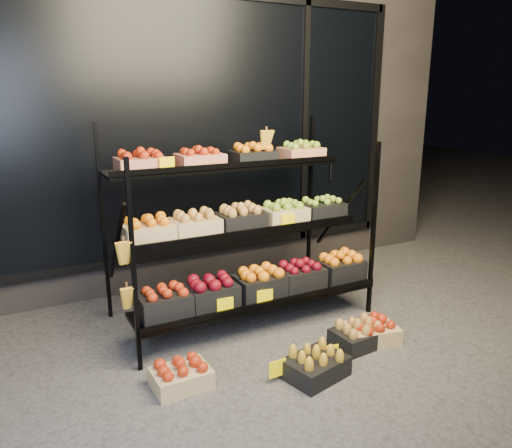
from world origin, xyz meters
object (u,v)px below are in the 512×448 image
display_rack (243,230)px  floor_crate_midleft (316,364)px  floor_crate_left (181,375)px  floor_crate_midright (371,331)px

display_rack → floor_crate_midleft: display_rack is taller
floor_crate_midleft → display_rack: bearing=77.9°
floor_crate_midleft → floor_crate_left: bearing=146.8°
floor_crate_left → floor_crate_midright: floor_crate_midright is taller
display_rack → floor_crate_left: 1.32m
display_rack → floor_crate_midright: (0.68, -0.86, -0.69)m
display_rack → floor_crate_left: (-0.84, -0.75, -0.70)m
display_rack → floor_crate_midright: size_ratio=4.97×
floor_crate_left → floor_crate_midright: bearing=-5.4°
floor_crate_left → floor_crate_midleft: size_ratio=0.81×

